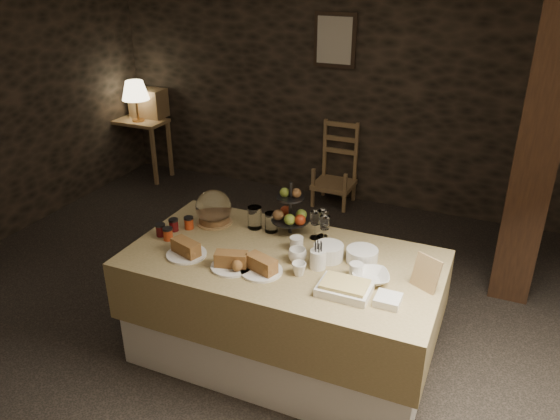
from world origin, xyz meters
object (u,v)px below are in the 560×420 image
at_px(table_lamp, 135,91).
at_px(wine_rack, 148,103).
at_px(console_table, 139,130).
at_px(timber_column, 539,142).
at_px(chair, 336,168).
at_px(fruit_stand, 291,214).
at_px(buffet_table, 283,301).

height_order(table_lamp, wine_rack, table_lamp).
bearing_deg(console_table, timber_column, -12.07).
bearing_deg(chair, timber_column, -30.67).
distance_m(table_lamp, fruit_stand, 3.50).
bearing_deg(chair, console_table, -173.97).
distance_m(buffet_table, console_table, 3.83).
distance_m(wine_rack, fruit_stand, 3.64).
bearing_deg(buffet_table, chair, 100.61).
relative_size(wine_rack, fruit_stand, 1.11).
bearing_deg(fruit_stand, console_table, 143.93).
relative_size(wine_rack, chair, 0.59).
xyz_separation_m(console_table, timber_column, (4.37, -0.93, 0.69)).
bearing_deg(wine_rack, timber_column, -14.46).
height_order(console_table, table_lamp, table_lamp).
height_order(console_table, wine_rack, wine_rack).
height_order(wine_rack, chair, wine_rack).
bearing_deg(timber_column, table_lamp, 168.43).
height_order(buffet_table, fruit_stand, fruit_stand).
height_order(console_table, timber_column, timber_column).
height_order(buffet_table, table_lamp, table_lamp).
bearing_deg(timber_column, console_table, 167.93).
bearing_deg(buffet_table, wine_rack, 138.21).
xyz_separation_m(chair, fruit_stand, (0.41, -2.33, 0.54)).
height_order(buffet_table, chair, chair).
xyz_separation_m(console_table, fruit_stand, (2.88, -2.10, 0.33)).
distance_m(console_table, table_lamp, 0.50).
distance_m(table_lamp, timber_column, 4.42).
xyz_separation_m(console_table, chair, (2.47, 0.23, -0.20)).
height_order(buffet_table, console_table, buffet_table).
distance_m(chair, timber_column, 2.40).
bearing_deg(fruit_stand, table_lamp, 144.11).
relative_size(table_lamp, chair, 0.68).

